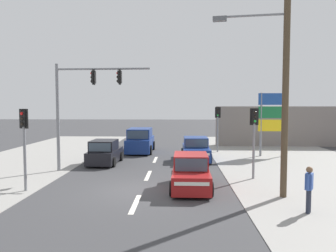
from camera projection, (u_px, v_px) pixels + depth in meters
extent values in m
plane|color=#3A3A3D|center=(142.00, 190.00, 14.30)|extent=(140.00, 140.00, 0.00)
cube|color=silver|center=(135.00, 204.00, 12.30)|extent=(0.20, 2.40, 0.01)
cube|color=silver|center=(148.00, 175.00, 17.29)|extent=(0.20, 2.40, 0.01)
cube|color=silver|center=(155.00, 160.00, 22.28)|extent=(0.20, 2.40, 0.01)
cube|color=gray|center=(330.00, 181.00, 15.96)|extent=(10.00, 44.00, 0.02)
cube|color=gray|center=(1.00, 170.00, 18.60)|extent=(8.00, 40.00, 0.02)
cylinder|color=#4C3D2B|center=(286.00, 71.00, 12.87)|extent=(0.26, 0.26, 10.09)
cylinder|color=slate|center=(253.00, 16.00, 12.97)|extent=(2.58, 0.48, 0.09)
cube|color=#595B60|center=(220.00, 19.00, 13.21)|extent=(0.60, 0.36, 0.18)
cylinder|color=slate|center=(58.00, 118.00, 18.29)|extent=(0.18, 0.18, 6.00)
cylinder|color=slate|center=(103.00, 69.00, 17.92)|extent=(5.20, 0.32, 0.11)
cube|color=black|center=(94.00, 77.00, 17.99)|extent=(0.21, 0.27, 0.68)
cube|color=black|center=(94.00, 77.00, 17.99)|extent=(0.06, 0.44, 0.84)
sphere|color=red|center=(91.00, 73.00, 17.98)|extent=(0.13, 0.13, 0.13)
sphere|color=black|center=(92.00, 77.00, 18.00)|extent=(0.13, 0.13, 0.13)
sphere|color=black|center=(92.00, 81.00, 18.01)|extent=(0.13, 0.13, 0.13)
cube|color=black|center=(120.00, 77.00, 17.88)|extent=(0.21, 0.27, 0.68)
cube|color=black|center=(120.00, 77.00, 17.88)|extent=(0.06, 0.44, 0.84)
sphere|color=red|center=(118.00, 73.00, 17.87)|extent=(0.13, 0.13, 0.13)
sphere|color=black|center=(118.00, 77.00, 17.88)|extent=(0.13, 0.13, 0.13)
sphere|color=black|center=(118.00, 81.00, 17.90)|extent=(0.13, 0.13, 0.13)
cylinder|color=slate|center=(254.00, 151.00, 16.39)|extent=(0.12, 0.12, 2.80)
cube|color=black|center=(254.00, 117.00, 16.28)|extent=(0.29, 0.24, 0.68)
cube|color=black|center=(254.00, 117.00, 16.28)|extent=(0.44, 0.11, 0.84)
sphere|color=black|center=(255.00, 112.00, 16.15)|extent=(0.13, 0.13, 0.13)
sphere|color=black|center=(255.00, 117.00, 16.16)|extent=(0.13, 0.13, 0.13)
sphere|color=green|center=(255.00, 121.00, 16.18)|extent=(0.13, 0.13, 0.13)
cylinder|color=slate|center=(25.00, 159.00, 14.05)|extent=(0.12, 0.12, 2.80)
cube|color=black|center=(24.00, 119.00, 13.93)|extent=(0.31, 0.26, 0.68)
cube|color=black|center=(24.00, 119.00, 13.93)|extent=(0.43, 0.16, 0.84)
sphere|color=red|center=(22.00, 114.00, 13.81)|extent=(0.13, 0.13, 0.13)
sphere|color=black|center=(22.00, 119.00, 13.82)|extent=(0.13, 0.13, 0.13)
sphere|color=black|center=(22.00, 124.00, 13.83)|extent=(0.13, 0.13, 0.13)
cylinder|color=slate|center=(218.00, 134.00, 25.82)|extent=(0.12, 0.12, 2.80)
cube|color=black|center=(218.00, 112.00, 25.71)|extent=(0.29, 0.25, 0.68)
cube|color=black|center=(218.00, 112.00, 25.71)|extent=(0.44, 0.12, 0.84)
sphere|color=black|center=(218.00, 110.00, 25.58)|extent=(0.13, 0.13, 0.13)
sphere|color=black|center=(218.00, 112.00, 25.59)|extent=(0.13, 0.13, 0.13)
sphere|color=green|center=(218.00, 115.00, 25.60)|extent=(0.13, 0.13, 0.13)
cylinder|color=slate|center=(261.00, 125.00, 23.66)|extent=(0.16, 0.16, 4.60)
cylinder|color=slate|center=(285.00, 125.00, 23.60)|extent=(0.16, 0.16, 4.60)
cube|color=#1E4793|center=(273.00, 99.00, 23.51)|extent=(2.10, 0.14, 0.84)
cube|color=#196B38|center=(273.00, 112.00, 23.57)|extent=(2.10, 0.14, 0.84)
cube|color=yellow|center=(273.00, 125.00, 23.63)|extent=(2.10, 0.14, 0.84)
cube|color=gray|center=(282.00, 126.00, 29.74)|extent=(12.00, 1.00, 3.60)
cube|color=maroon|center=(191.00, 178.00, 14.44)|extent=(1.65, 3.62, 0.76)
cube|color=maroon|center=(191.00, 161.00, 14.69)|extent=(1.51, 1.92, 0.64)
cube|color=#384756|center=(191.00, 165.00, 13.72)|extent=(1.36, 0.08, 0.54)
cube|color=#384756|center=(190.00, 158.00, 15.66)|extent=(1.33, 0.08, 0.51)
cube|color=white|center=(192.00, 184.00, 12.61)|extent=(1.36, 0.06, 0.14)
cylinder|color=black|center=(211.00, 189.00, 13.30)|extent=(0.19, 0.60, 0.60)
cylinder|color=black|center=(172.00, 189.00, 13.38)|extent=(0.19, 0.60, 0.60)
cylinder|color=black|center=(207.00, 177.00, 15.52)|extent=(0.19, 0.60, 0.60)
cylinder|color=black|center=(174.00, 177.00, 15.60)|extent=(0.19, 0.60, 0.60)
cube|color=black|center=(105.00, 156.00, 20.79)|extent=(1.67, 3.63, 0.76)
cube|color=black|center=(104.00, 145.00, 20.44)|extent=(1.52, 1.93, 0.64)
cube|color=#384756|center=(108.00, 143.00, 21.41)|extent=(1.36, 0.09, 0.54)
cube|color=#384756|center=(100.00, 147.00, 19.48)|extent=(1.33, 0.09, 0.51)
cube|color=white|center=(112.00, 149.00, 22.59)|extent=(1.36, 0.07, 0.14)
cylinder|color=black|center=(98.00, 156.00, 21.96)|extent=(0.19, 0.60, 0.60)
cylinder|color=black|center=(121.00, 156.00, 21.87)|extent=(0.19, 0.60, 0.60)
cylinder|color=black|center=(88.00, 162.00, 19.74)|extent=(0.19, 0.60, 0.60)
cylinder|color=black|center=(114.00, 162.00, 19.64)|extent=(0.19, 0.60, 0.60)
cube|color=navy|center=(140.00, 144.00, 25.89)|extent=(1.84, 4.50, 1.00)
cube|color=navy|center=(140.00, 133.00, 25.63)|extent=(1.72, 2.70, 0.76)
cube|color=#384756|center=(142.00, 132.00, 27.00)|extent=(1.58, 0.06, 0.65)
cube|color=#384756|center=(138.00, 135.00, 24.26)|extent=(1.55, 0.06, 0.61)
cube|color=white|center=(144.00, 138.00, 28.14)|extent=(1.56, 0.04, 0.14)
cylinder|color=black|center=(131.00, 145.00, 27.33)|extent=(0.22, 0.72, 0.72)
cylinder|color=black|center=(153.00, 145.00, 27.26)|extent=(0.22, 0.72, 0.72)
cylinder|color=black|center=(126.00, 150.00, 24.55)|extent=(0.22, 0.72, 0.72)
cylinder|color=black|center=(150.00, 150.00, 24.48)|extent=(0.22, 0.72, 0.72)
cube|color=navy|center=(196.00, 152.00, 22.07)|extent=(1.75, 4.22, 0.80)
cube|color=navy|center=(196.00, 142.00, 22.08)|extent=(1.58, 1.92, 0.62)
cube|color=#384756|center=(197.00, 143.00, 21.11)|extent=(1.44, 0.08, 0.53)
cube|color=#384756|center=(195.00, 140.00, 23.04)|extent=(1.40, 0.08, 0.50)
cube|color=white|center=(198.00, 154.00, 19.95)|extent=(1.45, 0.06, 0.14)
cylinder|color=black|center=(210.00, 159.00, 20.77)|extent=(0.20, 0.64, 0.64)
cylinder|color=black|center=(184.00, 159.00, 20.81)|extent=(0.20, 0.64, 0.64)
cylinder|color=black|center=(206.00, 153.00, 23.36)|extent=(0.20, 0.64, 0.64)
cylinder|color=black|center=(183.00, 153.00, 23.41)|extent=(0.20, 0.64, 0.64)
cylinder|color=#232838|center=(309.00, 201.00, 11.28)|extent=(0.14, 0.14, 0.84)
cylinder|color=#232838|center=(308.00, 202.00, 11.13)|extent=(0.14, 0.14, 0.84)
cube|color=#33519E|center=(309.00, 181.00, 11.16)|extent=(0.37, 0.42, 0.56)
sphere|color=brown|center=(309.00, 170.00, 11.13)|extent=(0.22, 0.22, 0.22)
cylinder|color=#33519E|center=(310.00, 180.00, 11.35)|extent=(0.09, 0.09, 0.54)
cylinder|color=#33519E|center=(308.00, 183.00, 10.96)|extent=(0.09, 0.09, 0.54)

